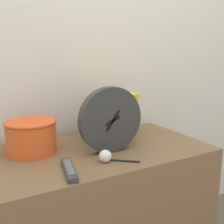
{
  "coord_description": "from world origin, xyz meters",
  "views": [
    {
      "loc": [
        -0.51,
        -0.77,
        1.19
      ],
      "look_at": [
        0.08,
        0.31,
        0.93
      ],
      "focal_mm": 42.0,
      "sensor_mm": 36.0,
      "label": 1
    }
  ],
  "objects_px": {
    "desk_clock": "(111,120)",
    "pen": "(122,161)",
    "tv_remote": "(69,169)",
    "book_stack": "(112,115)",
    "basket": "(31,136)",
    "crumpled_paper_ball": "(105,156)"
  },
  "relations": [
    {
      "from": "tv_remote",
      "to": "pen",
      "type": "bearing_deg",
      "value": -2.19
    },
    {
      "from": "desk_clock",
      "to": "crumpled_paper_ball",
      "type": "bearing_deg",
      "value": -128.97
    },
    {
      "from": "tv_remote",
      "to": "basket",
      "type": "bearing_deg",
      "value": 105.54
    },
    {
      "from": "book_stack",
      "to": "tv_remote",
      "type": "height_order",
      "value": "book_stack"
    },
    {
      "from": "basket",
      "to": "tv_remote",
      "type": "height_order",
      "value": "basket"
    },
    {
      "from": "desk_clock",
      "to": "pen",
      "type": "xyz_separation_m",
      "value": [
        -0.02,
        -0.13,
        -0.14
      ]
    },
    {
      "from": "desk_clock",
      "to": "book_stack",
      "type": "xyz_separation_m",
      "value": [
        0.1,
        0.17,
        -0.02
      ]
    },
    {
      "from": "basket",
      "to": "tv_remote",
      "type": "bearing_deg",
      "value": -74.46
    },
    {
      "from": "desk_clock",
      "to": "book_stack",
      "type": "distance_m",
      "value": 0.2
    },
    {
      "from": "book_stack",
      "to": "tv_remote",
      "type": "distance_m",
      "value": 0.46
    },
    {
      "from": "tv_remote",
      "to": "crumpled_paper_ball",
      "type": "relative_size",
      "value": 3.81
    },
    {
      "from": "crumpled_paper_ball",
      "to": "pen",
      "type": "xyz_separation_m",
      "value": [
        0.06,
        -0.03,
        -0.02
      ]
    },
    {
      "from": "basket",
      "to": "pen",
      "type": "distance_m",
      "value": 0.42
    },
    {
      "from": "book_stack",
      "to": "crumpled_paper_ball",
      "type": "xyz_separation_m",
      "value": [
        -0.18,
        -0.27,
        -0.1
      ]
    },
    {
      "from": "crumpled_paper_ball",
      "to": "pen",
      "type": "bearing_deg",
      "value": -24.99
    },
    {
      "from": "desk_clock",
      "to": "pen",
      "type": "relative_size",
      "value": 2.38
    },
    {
      "from": "book_stack",
      "to": "tv_remote",
      "type": "xyz_separation_m",
      "value": [
        -0.34,
        -0.29,
        -0.12
      ]
    },
    {
      "from": "book_stack",
      "to": "crumpled_paper_ball",
      "type": "bearing_deg",
      "value": -123.89
    },
    {
      "from": "book_stack",
      "to": "pen",
      "type": "relative_size",
      "value": 1.98
    },
    {
      "from": "basket",
      "to": "crumpled_paper_ball",
      "type": "distance_m",
      "value": 0.35
    },
    {
      "from": "book_stack",
      "to": "basket",
      "type": "height_order",
      "value": "book_stack"
    },
    {
      "from": "tv_remote",
      "to": "pen",
      "type": "xyz_separation_m",
      "value": [
        0.22,
        -0.01,
        -0.01
      ]
    }
  ]
}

